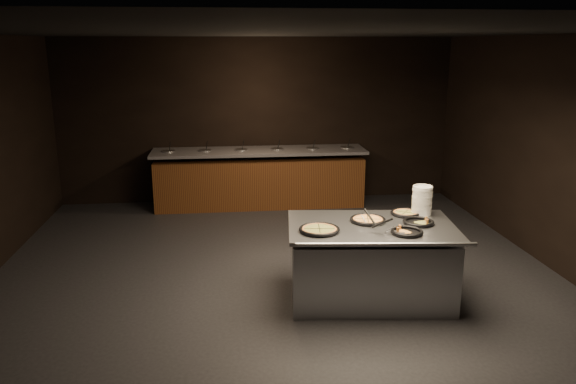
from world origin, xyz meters
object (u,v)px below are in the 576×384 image
serving_counter (370,263)px  pan_cheese_whole (368,220)px  plate_stack (422,200)px  pan_veggie_whole (319,230)px

serving_counter → pan_cheese_whole: size_ratio=4.84×
plate_stack → pan_veggie_whole: plate_stack is taller
pan_cheese_whole → pan_veggie_whole: bearing=-155.2°
pan_cheese_whole → plate_stack: bearing=16.3°
plate_stack → pan_cheese_whole: bearing=-163.7°
serving_counter → plate_stack: 0.97m
serving_counter → plate_stack: (0.67, 0.33, 0.62)m
pan_cheese_whole → serving_counter: bearing=-84.5°
plate_stack → serving_counter: bearing=-154.2°
pan_veggie_whole → pan_cheese_whole: same height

